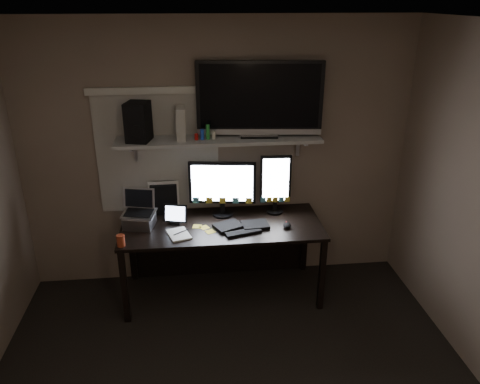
{
  "coord_description": "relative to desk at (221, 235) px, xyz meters",
  "views": [
    {
      "loc": [
        -0.24,
        -2.35,
        2.63
      ],
      "look_at": [
        0.15,
        1.25,
        1.11
      ],
      "focal_mm": 35.0,
      "sensor_mm": 36.0,
      "label": 1
    }
  ],
  "objects": [
    {
      "name": "wall_shelf",
      "position": [
        0.0,
        0.08,
        0.91
      ],
      "size": [
        1.8,
        0.35,
        0.03
      ],
      "primitive_type": "cube",
      "color": "#A7A6A2",
      "rests_on": "back_wall"
    },
    {
      "name": "sticky_notes",
      "position": [
        -0.13,
        -0.23,
        0.18
      ],
      "size": [
        0.36,
        0.28,
        0.0
      ],
      "primitive_type": null,
      "rotation": [
        0.0,
        0.0,
        -0.13
      ],
      "color": "gold",
      "rests_on": "desk"
    },
    {
      "name": "window_blinds",
      "position": [
        -0.55,
        0.24,
        0.75
      ],
      "size": [
        1.1,
        0.02,
        1.1
      ],
      "primitive_type": "cube",
      "color": "#B2ADA0",
      "rests_on": "back_wall"
    },
    {
      "name": "bottles",
      "position": [
        -0.12,
        0.03,
        0.99
      ],
      "size": [
        0.21,
        0.08,
        0.13
      ],
      "primitive_type": null,
      "rotation": [
        0.0,
        0.0,
        0.18
      ],
      "color": "#A50F0C",
      "rests_on": "wall_shelf"
    },
    {
      "name": "speaker",
      "position": [
        -0.68,
        0.06,
        1.09
      ],
      "size": [
        0.23,
        0.26,
        0.33
      ],
      "primitive_type": "cube",
      "rotation": [
        0.0,
        0.0,
        -0.23
      ],
      "color": "black",
      "rests_on": "wall_shelf"
    },
    {
      "name": "notepad",
      "position": [
        -0.38,
        -0.29,
        0.18
      ],
      "size": [
        0.23,
        0.27,
        0.01
      ],
      "primitive_type": "cube",
      "rotation": [
        0.0,
        0.0,
        0.31
      ],
      "color": "white",
      "rests_on": "desk"
    },
    {
      "name": "back_wall",
      "position": [
        0.0,
        0.25,
        0.7
      ],
      "size": [
        3.6,
        0.0,
        3.6
      ],
      "primitive_type": "plane",
      "rotation": [
        1.57,
        0.0,
        0.0
      ],
      "color": "#6E5D4E",
      "rests_on": "floor"
    },
    {
      "name": "game_console",
      "position": [
        -0.33,
        0.09,
        1.07
      ],
      "size": [
        0.08,
        0.23,
        0.28
      ],
      "primitive_type": "cube",
      "rotation": [
        0.0,
        0.0,
        0.04
      ],
      "color": "beige",
      "rests_on": "wall_shelf"
    },
    {
      "name": "ceiling",
      "position": [
        0.0,
        -1.55,
        1.95
      ],
      "size": [
        3.6,
        3.6,
        0.0
      ],
      "primitive_type": "plane",
      "rotation": [
        3.14,
        0.0,
        0.0
      ],
      "color": "silver",
      "rests_on": "back_wall"
    },
    {
      "name": "desk",
      "position": [
        0.0,
        0.0,
        0.0
      ],
      "size": [
        1.8,
        0.75,
        0.73
      ],
      "color": "black",
      "rests_on": "floor"
    },
    {
      "name": "monitor_landscape",
      "position": [
        0.02,
        0.08,
        0.45
      ],
      "size": [
        0.62,
        0.14,
        0.54
      ],
      "primitive_type": "cube",
      "rotation": [
        0.0,
        0.0,
        -0.13
      ],
      "color": "black",
      "rests_on": "desk"
    },
    {
      "name": "laptop",
      "position": [
        -0.73,
        -0.09,
        0.34
      ],
      "size": [
        0.33,
        0.29,
        0.32
      ],
      "primitive_type": "cube",
      "rotation": [
        0.0,
        0.0,
        -0.23
      ],
      "color": "#B8B7BC",
      "rests_on": "desk"
    },
    {
      "name": "cup",
      "position": [
        -0.85,
        -0.43,
        0.23
      ],
      "size": [
        0.08,
        0.08,
        0.1
      ],
      "primitive_type": "cylinder",
      "rotation": [
        0.0,
        0.0,
        0.17
      ],
      "color": "#9A351C",
      "rests_on": "desk"
    },
    {
      "name": "mouse",
      "position": [
        0.57,
        -0.24,
        0.2
      ],
      "size": [
        0.09,
        0.12,
        0.04
      ],
      "primitive_type": "ellipsoid",
      "rotation": [
        0.0,
        0.0,
        -0.28
      ],
      "color": "black",
      "rests_on": "desk"
    },
    {
      "name": "file_sorter",
      "position": [
        -0.52,
        0.19,
        0.33
      ],
      "size": [
        0.25,
        0.12,
        0.31
      ],
      "primitive_type": "cube",
      "rotation": [
        0.0,
        0.0,
        0.02
      ],
      "color": "black",
      "rests_on": "desk"
    },
    {
      "name": "tablet",
      "position": [
        -0.41,
        -0.06,
        0.27
      ],
      "size": [
        0.23,
        0.14,
        0.19
      ],
      "primitive_type": "cube",
      "rotation": [
        0.0,
        0.0,
        -0.25
      ],
      "color": "black",
      "rests_on": "desk"
    },
    {
      "name": "tv",
      "position": [
        0.36,
        0.1,
        1.26
      ],
      "size": [
        1.11,
        0.31,
        0.66
      ],
      "primitive_type": "cube",
      "rotation": [
        0.0,
        0.0,
        -0.11
      ],
      "color": "black",
      "rests_on": "wall_shelf"
    },
    {
      "name": "keyboard",
      "position": [
        0.17,
        -0.2,
        0.19
      ],
      "size": [
        0.52,
        0.31,
        0.03
      ],
      "primitive_type": "cube",
      "rotation": [
        0.0,
        0.0,
        0.27
      ],
      "color": "black",
      "rests_on": "desk"
    },
    {
      "name": "monitor_portrait",
      "position": [
        0.52,
        0.08,
        0.46
      ],
      "size": [
        0.29,
        0.07,
        0.57
      ],
      "primitive_type": "cube",
      "rotation": [
        0.0,
        0.0,
        -0.05
      ],
      "color": "black",
      "rests_on": "desk"
    }
  ]
}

